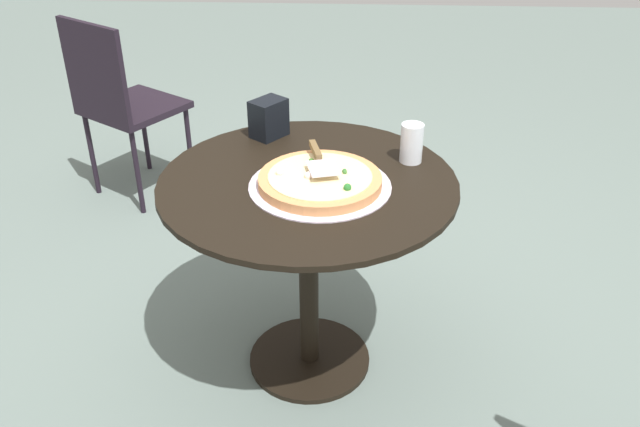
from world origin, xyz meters
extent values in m
plane|color=slate|center=(0.00, 0.00, 0.00)|extent=(10.00, 10.00, 0.00)
cylinder|color=black|center=(0.00, 0.00, 0.68)|extent=(0.87, 0.87, 0.02)
cylinder|color=black|center=(0.00, 0.00, 0.35)|extent=(0.06, 0.06, 0.66)
cylinder|color=black|center=(0.00, 0.00, 0.01)|extent=(0.41, 0.41, 0.02)
cylinder|color=silver|center=(-0.04, -0.04, 0.70)|extent=(0.40, 0.40, 0.00)
cylinder|color=tan|center=(-0.04, -0.04, 0.71)|extent=(0.35, 0.35, 0.03)
cylinder|color=beige|center=(-0.04, -0.04, 0.73)|extent=(0.29, 0.29, 0.00)
sphere|color=white|center=(0.00, -0.02, 0.73)|extent=(0.02, 0.02, 0.02)
sphere|color=#346521|center=(0.04, -0.01, 0.73)|extent=(0.02, 0.02, 0.02)
sphere|color=silver|center=(-0.03, 0.08, 0.73)|extent=(0.02, 0.02, 0.02)
sphere|color=#2B691F|center=(-0.01, -0.03, 0.73)|extent=(0.02, 0.02, 0.02)
sphere|color=white|center=(-0.05, -0.01, 0.73)|extent=(0.02, 0.02, 0.02)
sphere|color=#336522|center=(0.02, -0.02, 0.73)|extent=(0.02, 0.02, 0.02)
sphere|color=#2C662D|center=(-0.01, -0.11, 0.73)|extent=(0.01, 0.01, 0.01)
sphere|color=#36692C|center=(-0.02, -0.11, 0.73)|extent=(0.01, 0.01, 0.01)
sphere|color=#266B2B|center=(-0.11, -0.12, 0.73)|extent=(0.02, 0.02, 0.02)
cube|color=silver|center=(-0.03, -0.05, 0.75)|extent=(0.12, 0.10, 0.00)
cube|color=brown|center=(0.07, -0.02, 0.76)|extent=(0.11, 0.05, 0.02)
cylinder|color=white|center=(0.14, -0.30, 0.75)|extent=(0.07, 0.07, 0.12)
cube|color=black|center=(0.30, 0.15, 0.76)|extent=(0.14, 0.13, 0.12)
cube|color=black|center=(1.17, 0.89, 0.43)|extent=(0.53, 0.53, 0.03)
cube|color=black|center=(1.02, 0.99, 0.65)|extent=(0.23, 0.34, 0.42)
cylinder|color=black|center=(1.40, 0.94, 0.21)|extent=(0.02, 0.02, 0.42)
cylinder|color=black|center=(1.22, 0.66, 0.21)|extent=(0.02, 0.02, 0.42)
cylinder|color=black|center=(1.12, 1.11, 0.21)|extent=(0.02, 0.02, 0.42)
cylinder|color=black|center=(0.95, 0.84, 0.21)|extent=(0.02, 0.02, 0.42)
camera|label=1|loc=(-1.71, -0.13, 1.60)|focal=37.81mm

